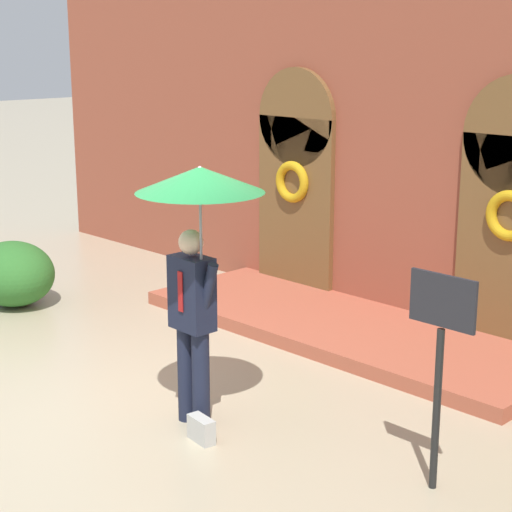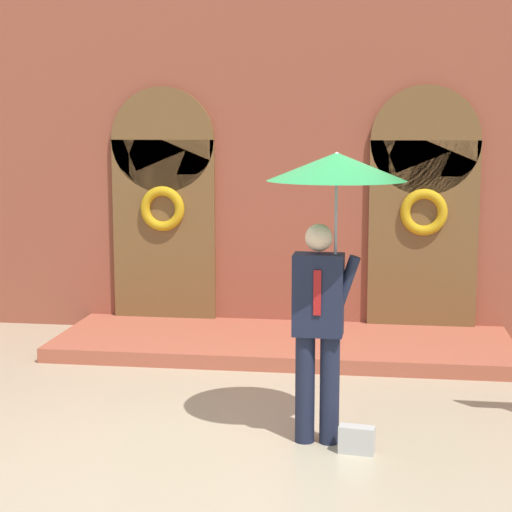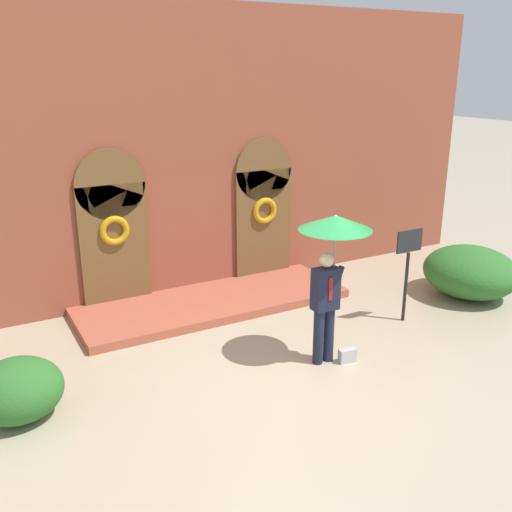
# 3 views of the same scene
# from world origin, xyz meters

# --- Properties ---
(ground_plane) EXTENTS (80.00, 80.00, 0.00)m
(ground_plane) POSITION_xyz_m (0.00, 0.00, 0.00)
(ground_plane) COLOR tan
(building_facade) EXTENTS (14.00, 2.30, 5.60)m
(building_facade) POSITION_xyz_m (-0.00, 4.15, 2.68)
(building_facade) COLOR brown
(building_facade) RESTS_ON ground
(person_with_umbrella) EXTENTS (1.10, 1.10, 2.36)m
(person_with_umbrella) POSITION_xyz_m (0.69, 0.22, 1.91)
(person_with_umbrella) COLOR #191E33
(person_with_umbrella) RESTS_ON ground
(handbag) EXTENTS (0.29, 0.16, 0.22)m
(handbag) POSITION_xyz_m (0.92, 0.02, 0.11)
(handbag) COLOR #B7B7B2
(handbag) RESTS_ON ground
(sign_post) EXTENTS (0.56, 0.06, 1.72)m
(sign_post) POSITION_xyz_m (2.78, 0.78, 1.16)
(sign_post) COLOR black
(sign_post) RESTS_ON ground
(shrub_left) EXTENTS (1.17, 1.03, 0.85)m
(shrub_left) POSITION_xyz_m (-3.79, 0.87, 0.42)
(shrub_left) COLOR #2D6B28
(shrub_left) RESTS_ON ground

